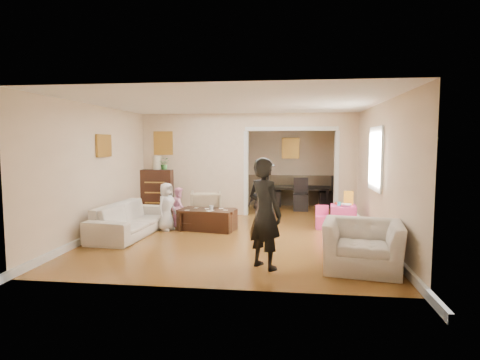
# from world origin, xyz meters

# --- Properties ---
(floor) EXTENTS (7.00, 7.00, 0.00)m
(floor) POSITION_xyz_m (0.00, 0.00, 0.00)
(floor) COLOR #986527
(floor) RESTS_ON ground
(partition_left) EXTENTS (2.75, 0.18, 2.60)m
(partition_left) POSITION_xyz_m (-1.38, 1.80, 1.30)
(partition_left) COLOR beige
(partition_left) RESTS_ON ground
(partition_right) EXTENTS (0.55, 0.18, 2.60)m
(partition_right) POSITION_xyz_m (2.48, 1.80, 1.30)
(partition_right) COLOR beige
(partition_right) RESTS_ON ground
(partition_header) EXTENTS (2.22, 0.18, 0.35)m
(partition_header) POSITION_xyz_m (1.10, 1.80, 2.42)
(partition_header) COLOR beige
(partition_header) RESTS_ON partition_right
(window_pane) EXTENTS (0.03, 0.95, 1.10)m
(window_pane) POSITION_xyz_m (2.73, -0.40, 1.55)
(window_pane) COLOR white
(window_pane) RESTS_ON ground
(framed_art_partition) EXTENTS (0.45, 0.03, 0.55)m
(framed_art_partition) POSITION_xyz_m (-2.20, 1.70, 1.85)
(framed_art_partition) COLOR brown
(framed_art_partition) RESTS_ON partition_left
(framed_art_sofa_wall) EXTENTS (0.03, 0.55, 0.40)m
(framed_art_sofa_wall) POSITION_xyz_m (-2.71, -0.60, 1.80)
(framed_art_sofa_wall) COLOR brown
(framed_art_alcove) EXTENTS (0.45, 0.03, 0.55)m
(framed_art_alcove) POSITION_xyz_m (1.10, 3.44, 1.70)
(framed_art_alcove) COLOR brown
(sofa) EXTENTS (1.02, 2.24, 0.64)m
(sofa) POSITION_xyz_m (-2.12, -0.74, 0.32)
(sofa) COLOR beige
(sofa) RESTS_ON ground
(armchair_back) EXTENTS (0.86, 0.88, 0.68)m
(armchair_back) POSITION_xyz_m (-0.95, 1.09, 0.34)
(armchair_back) COLOR tan
(armchair_back) RESTS_ON ground
(armchair_front) EXTENTS (1.25, 1.13, 0.72)m
(armchair_front) POSITION_xyz_m (2.14, -2.47, 0.36)
(armchair_front) COLOR beige
(armchair_front) RESTS_ON ground
(dresser) EXTENTS (0.85, 0.48, 1.16)m
(dresser) POSITION_xyz_m (-2.36, 1.67, 0.58)
(dresser) COLOR black
(dresser) RESTS_ON ground
(table_lamp) EXTENTS (0.22, 0.22, 0.36)m
(table_lamp) POSITION_xyz_m (-2.36, 1.67, 1.34)
(table_lamp) COLOR beige
(table_lamp) RESTS_ON dresser
(potted_plant) EXTENTS (0.28, 0.24, 0.31)m
(potted_plant) POSITION_xyz_m (-2.16, 1.67, 1.32)
(potted_plant) COLOR #367333
(potted_plant) RESTS_ON dresser
(coffee_table) EXTENTS (1.27, 0.81, 0.44)m
(coffee_table) POSITION_xyz_m (-0.67, -0.12, 0.22)
(coffee_table) COLOR #341A10
(coffee_table) RESTS_ON ground
(coffee_cup) EXTENTS (0.12, 0.12, 0.09)m
(coffee_cup) POSITION_xyz_m (-0.57, -0.17, 0.49)
(coffee_cup) COLOR beige
(coffee_cup) RESTS_ON coffee_table
(play_table) EXTENTS (0.56, 0.56, 0.51)m
(play_table) POSITION_xyz_m (2.24, 0.38, 0.25)
(play_table) COLOR #DB398E
(play_table) RESTS_ON ground
(cereal_box) EXTENTS (0.20, 0.08, 0.30)m
(cereal_box) POSITION_xyz_m (2.36, 0.48, 0.66)
(cereal_box) COLOR yellow
(cereal_box) RESTS_ON play_table
(cyan_cup) EXTENTS (0.08, 0.08, 0.08)m
(cyan_cup) POSITION_xyz_m (2.14, 0.33, 0.55)
(cyan_cup) COLOR #29BCCE
(cyan_cup) RESTS_ON play_table
(toy_block) EXTENTS (0.09, 0.08, 0.05)m
(toy_block) POSITION_xyz_m (2.12, 0.50, 0.53)
(toy_block) COLOR #B42E16
(toy_block) RESTS_ON play_table
(play_bowl) EXTENTS (0.23, 0.23, 0.05)m
(play_bowl) POSITION_xyz_m (2.29, 0.26, 0.53)
(play_bowl) COLOR silver
(play_bowl) RESTS_ON play_table
(dining_table) EXTENTS (1.80, 1.12, 0.60)m
(dining_table) POSITION_xyz_m (1.39, 3.21, 0.30)
(dining_table) COLOR black
(dining_table) RESTS_ON ground
(adult_person) EXTENTS (0.72, 0.69, 1.65)m
(adult_person) POSITION_xyz_m (0.71, -2.56, 0.82)
(adult_person) COLOR black
(adult_person) RESTS_ON ground
(child_kneel_a) EXTENTS (0.48, 0.58, 1.02)m
(child_kneel_a) POSITION_xyz_m (-1.52, -0.27, 0.51)
(child_kneel_a) COLOR silver
(child_kneel_a) RESTS_ON ground
(child_kneel_b) EXTENTS (0.39, 0.47, 0.87)m
(child_kneel_b) POSITION_xyz_m (-1.37, 0.18, 0.43)
(child_kneel_b) COLOR #FA9CBE
(child_kneel_b) RESTS_ON ground
(child_toddler) EXTENTS (0.57, 0.45, 0.91)m
(child_toddler) POSITION_xyz_m (0.38, 0.63, 0.45)
(child_toddler) COLOR black
(child_toddler) RESTS_ON ground
(craft_papers) EXTENTS (0.91, 0.46, 0.00)m
(craft_papers) POSITION_xyz_m (-0.64, -0.15, 0.44)
(craft_papers) COLOR white
(craft_papers) RESTS_ON coffee_table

